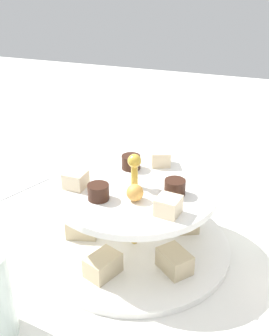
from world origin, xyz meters
The scene contains 3 objects.
ground_plane centered at (0.00, 0.00, 0.00)m, with size 2.40×2.40×0.00m, color silver.
tiered_serving_stand centered at (0.00, 0.00, 0.05)m, with size 0.30×0.30×0.16m.
butter_knife_left centered at (0.28, -0.08, 0.00)m, with size 0.17×0.01×0.00m, color silver.
Camera 1 is at (-0.19, 0.49, 0.40)m, focal length 43.41 mm.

